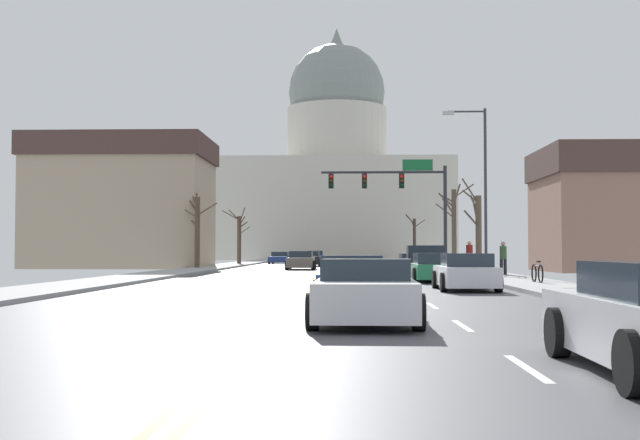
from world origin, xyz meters
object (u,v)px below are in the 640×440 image
(sedan_near_00, at_px, (414,264))
(pedestrian_00, at_px, (469,255))
(sedan_oncoming_02, at_px, (280,258))
(sedan_oncoming_01, at_px, (309,259))
(sedan_near_05, at_px, (365,293))
(pedestrian_01, at_px, (503,256))
(sedan_oncoming_00, at_px, (301,261))
(sedan_near_03, at_px, (466,273))
(sedan_oncoming_03, at_px, (315,257))
(sedan_near_04, at_px, (353,280))
(signal_gantry, at_px, (400,190))
(street_lamp_right, at_px, (480,177))
(sedan_near_02, at_px, (433,268))
(pickup_truck_near_01, at_px, (426,263))
(bicycle_parked, at_px, (537,273))

(sedan_near_00, height_order, pedestrian_00, pedestrian_00)
(sedan_oncoming_02, bearing_deg, sedan_oncoming_01, -73.44)
(sedan_near_05, distance_m, pedestrian_01, 26.04)
(sedan_near_05, distance_m, sedan_oncoming_00, 40.82)
(sedan_oncoming_00, height_order, pedestrian_00, pedestrian_00)
(sedan_oncoming_01, bearing_deg, sedan_near_03, -79.69)
(sedan_oncoming_03, bearing_deg, sedan_near_00, -79.67)
(sedan_oncoming_01, relative_size, pedestrian_00, 2.73)
(pedestrian_01, bearing_deg, sedan_near_03, -106.48)
(sedan_near_04, bearing_deg, pedestrian_01, 67.92)
(signal_gantry, bearing_deg, sedan_near_03, -88.39)
(street_lamp_right, height_order, sedan_near_05, street_lamp_right)
(street_lamp_right, height_order, sedan_near_02, street_lamp_right)
(street_lamp_right, xyz_separation_m, sedan_oncoming_01, (-9.68, 27.63, -4.36))
(pickup_truck_near_01, xyz_separation_m, sedan_near_05, (-3.68, -25.59, -0.14))
(pedestrian_00, bearing_deg, sedan_near_04, -107.03)
(sedan_oncoming_03, xyz_separation_m, pedestrian_01, (11.15, -46.25, 0.46))
(pickup_truck_near_01, height_order, pedestrian_01, pedestrian_01)
(sedan_near_04, distance_m, pedestrian_01, 20.26)
(signal_gantry, xyz_separation_m, sedan_near_05, (-3.06, -35.31, -4.57))
(street_lamp_right, height_order, pedestrian_01, street_lamp_right)
(signal_gantry, relative_size, sedan_near_00, 1.80)
(sedan_near_00, xyz_separation_m, pedestrian_01, (3.87, -6.31, 0.50))
(sedan_oncoming_00, bearing_deg, sedan_oncoming_03, 90.37)
(sedan_near_00, distance_m, bicycle_parked, 15.86)
(sedan_oncoming_00, xyz_separation_m, pedestrian_00, (9.48, -14.42, 0.49))
(sedan_near_04, height_order, pedestrian_00, pedestrian_00)
(signal_gantry, bearing_deg, sedan_near_05, -94.95)
(sedan_near_02, bearing_deg, pedestrian_00, 68.85)
(signal_gantry, height_order, pickup_truck_near_01, signal_gantry)
(street_lamp_right, xyz_separation_m, sedan_oncoming_00, (-9.72, 16.44, -4.34))
(sedan_oncoming_01, height_order, sedan_oncoming_02, sedan_oncoming_01)
(sedan_near_04, height_order, sedan_oncoming_03, sedan_oncoming_03)
(street_lamp_right, height_order, sedan_oncoming_02, street_lamp_right)
(sedan_near_00, height_order, sedan_oncoming_03, sedan_oncoming_03)
(signal_gantry, xyz_separation_m, sedan_oncoming_00, (-6.58, 5.36, -4.54))
(sedan_near_02, bearing_deg, bicycle_parked, -46.88)
(bicycle_parked, bearing_deg, sedan_near_02, 133.12)
(signal_gantry, distance_m, sedan_oncoming_01, 18.36)
(sedan_near_05, distance_m, sedan_oncoming_02, 63.54)
(sedan_near_05, bearing_deg, pedestrian_01, 73.42)
(signal_gantry, distance_m, pedestrian_00, 10.34)
(sedan_near_00, height_order, pedestrian_01, pedestrian_01)
(street_lamp_right, relative_size, pedestrian_01, 4.97)
(sedan_oncoming_01, bearing_deg, pedestrian_01, -67.92)
(sedan_near_04, bearing_deg, sedan_near_03, 57.77)
(pedestrian_01, bearing_deg, signal_gantry, 112.88)
(signal_gantry, relative_size, sedan_near_02, 1.68)
(sedan_near_02, height_order, sedan_near_05, sedan_near_02)
(sedan_near_00, height_order, sedan_oncoming_02, sedan_oncoming_02)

